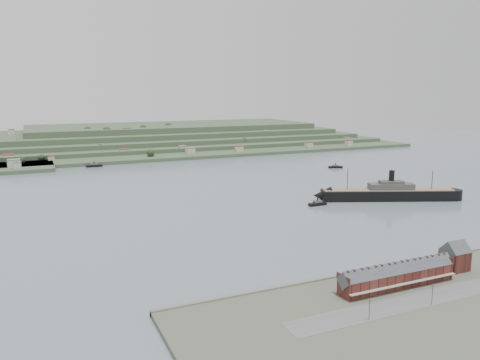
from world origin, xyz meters
name	(u,v)px	position (x,y,z in m)	size (l,w,h in m)	color
ground	(248,203)	(0.00, 0.00, 0.00)	(1400.00, 1400.00, 0.00)	slate
near_shore	(450,302)	(0.00, -186.75, 1.01)	(220.00, 80.00, 2.60)	#4C5142
terrace_row	(397,275)	(-10.00, -168.02, 6.84)	(55.60, 9.80, 11.07)	#401B17
gabled_building	(455,257)	(27.50, -164.00, 8.19)	(10.40, 10.18, 14.09)	#401B17
far_peninsula	(156,138)	(27.91, 393.10, 11.88)	(760.00, 309.00, 30.00)	#3B4F34
steamship	(384,194)	(99.51, -34.24, 5.12)	(109.83, 54.45, 27.73)	black
tugboat	(318,203)	(42.86, -28.22, 1.55)	(14.24, 4.29, 6.35)	black
ferry_west	(94,166)	(-84.15, 223.64, 1.58)	(17.59, 5.33, 6.55)	black
ferry_east	(335,167)	(156.02, 108.28, 1.39)	(15.88, 9.62, 5.77)	black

